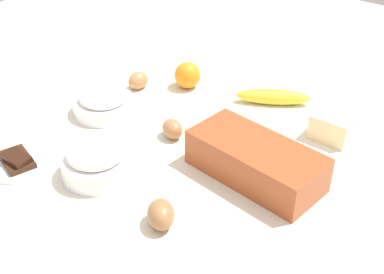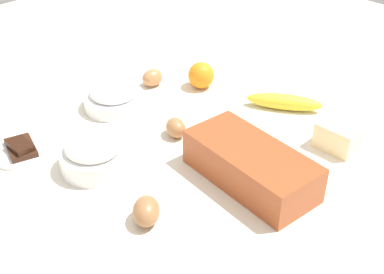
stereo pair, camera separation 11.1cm
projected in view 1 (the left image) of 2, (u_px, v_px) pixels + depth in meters
ground_plane at (192, 155)px, 1.14m from camera, size 2.40×2.40×0.02m
loaf_pan at (256, 160)px, 1.04m from camera, size 0.29×0.16×0.08m
flour_bowl at (96, 160)px, 1.05m from camera, size 0.15×0.15×0.08m
sugar_bowl at (104, 102)px, 1.26m from camera, size 0.15×0.15×0.07m
banana at (273, 97)px, 1.30m from camera, size 0.18×0.14×0.04m
orange_fruit at (187, 75)px, 1.37m from camera, size 0.07×0.07×0.07m
butter_block at (332, 128)px, 1.16m from camera, size 0.09×0.06×0.06m
egg_near_butter at (138, 80)px, 1.37m from camera, size 0.05×0.06×0.05m
egg_beside_bowl at (172, 129)px, 1.17m from camera, size 0.07×0.06×0.04m
egg_loose at (161, 214)px, 0.93m from camera, size 0.09×0.08×0.05m
chocolate_plate at (17, 162)px, 1.08m from camera, size 0.13×0.13×0.03m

